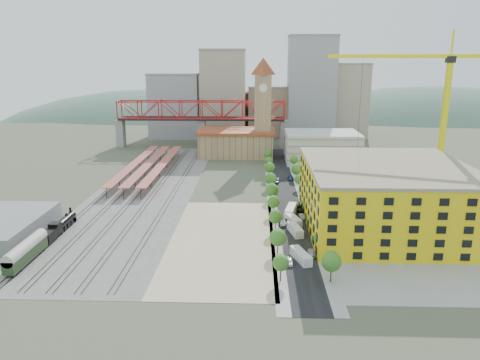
{
  "coord_description": "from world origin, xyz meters",
  "views": [
    {
      "loc": [
        4.86,
        -149.29,
        47.64
      ],
      "look_at": [
        -0.14,
        -5.1,
        10.0
      ],
      "focal_mm": 35.0,
      "sensor_mm": 36.0,
      "label": 1
    }
  ],
  "objects_px": {
    "locomotive": "(60,226)",
    "car_0": "(289,262)",
    "construction_building": "(385,196)",
    "site_trailer_b": "(295,230)",
    "site_trailer_c": "(293,220)",
    "site_trailer_a": "(301,256)",
    "site_trailer_d": "(291,211)",
    "clock_tower": "(263,99)",
    "coach": "(26,251)",
    "tower_crane": "(435,98)"
  },
  "relations": [
    {
      "from": "construction_building",
      "to": "site_trailer_c",
      "type": "xyz_separation_m",
      "value": [
        -26.0,
        1.7,
        -8.17
      ]
    },
    {
      "from": "clock_tower",
      "to": "construction_building",
      "type": "xyz_separation_m",
      "value": [
        34.0,
        -99.99,
        -19.29
      ]
    },
    {
      "from": "clock_tower",
      "to": "coach",
      "type": "height_order",
      "value": "clock_tower"
    },
    {
      "from": "construction_building",
      "to": "site_trailer_a",
      "type": "relative_size",
      "value": 5.8
    },
    {
      "from": "construction_building",
      "to": "car_0",
      "type": "relative_size",
      "value": 12.18
    },
    {
      "from": "clock_tower",
      "to": "coach",
      "type": "xyz_separation_m",
      "value": [
        -58.0,
        -127.27,
        -25.77
      ]
    },
    {
      "from": "tower_crane",
      "to": "car_0",
      "type": "relative_size",
      "value": 13.6
    },
    {
      "from": "construction_building",
      "to": "locomotive",
      "type": "xyz_separation_m",
      "value": [
        -92.0,
        -7.44,
        -7.45
      ]
    },
    {
      "from": "site_trailer_a",
      "to": "car_0",
      "type": "height_order",
      "value": "site_trailer_a"
    },
    {
      "from": "site_trailer_b",
      "to": "site_trailer_c",
      "type": "distance_m",
      "value": 7.67
    },
    {
      "from": "site_trailer_a",
      "to": "construction_building",
      "type": "bearing_deg",
      "value": 24.1
    },
    {
      "from": "tower_crane",
      "to": "site_trailer_c",
      "type": "distance_m",
      "value": 64.05
    },
    {
      "from": "locomotive",
      "to": "site_trailer_b",
      "type": "xyz_separation_m",
      "value": [
        66.0,
        1.47,
        -0.77
      ]
    },
    {
      "from": "site_trailer_b",
      "to": "site_trailer_c",
      "type": "relative_size",
      "value": 0.96
    },
    {
      "from": "site_trailer_c",
      "to": "car_0",
      "type": "relative_size",
      "value": 2.18
    },
    {
      "from": "coach",
      "to": "car_0",
      "type": "bearing_deg",
      "value": 0.91
    },
    {
      "from": "clock_tower",
      "to": "site_trailer_a",
      "type": "xyz_separation_m",
      "value": [
        8.0,
        -123.92,
        -27.5
      ]
    },
    {
      "from": "site_trailer_b",
      "to": "site_trailer_d",
      "type": "height_order",
      "value": "site_trailer_d"
    },
    {
      "from": "site_trailer_c",
      "to": "coach",
      "type": "bearing_deg",
      "value": -173.32
    },
    {
      "from": "locomotive",
      "to": "site_trailer_b",
      "type": "bearing_deg",
      "value": 1.28
    },
    {
      "from": "locomotive",
      "to": "car_0",
      "type": "relative_size",
      "value": 5.06
    },
    {
      "from": "locomotive",
      "to": "site_trailer_d",
      "type": "xyz_separation_m",
      "value": [
        66.0,
        17.71,
        -0.58
      ]
    },
    {
      "from": "site_trailer_b",
      "to": "car_0",
      "type": "distance_m",
      "value": 20.53
    },
    {
      "from": "site_trailer_a",
      "to": "site_trailer_b",
      "type": "bearing_deg",
      "value": 71.48
    },
    {
      "from": "coach",
      "to": "site_trailer_d",
      "type": "xyz_separation_m",
      "value": [
        66.0,
        37.55,
        -1.55
      ]
    },
    {
      "from": "clock_tower",
      "to": "site_trailer_a",
      "type": "distance_m",
      "value": 127.19
    },
    {
      "from": "tower_crane",
      "to": "site_trailer_a",
      "type": "relative_size",
      "value": 6.48
    },
    {
      "from": "coach",
      "to": "site_trailer_a",
      "type": "height_order",
      "value": "coach"
    },
    {
      "from": "clock_tower",
      "to": "construction_building",
      "type": "relative_size",
      "value": 1.03
    },
    {
      "from": "tower_crane",
      "to": "car_0",
      "type": "bearing_deg",
      "value": -132.74
    },
    {
      "from": "construction_building",
      "to": "site_trailer_d",
      "type": "distance_m",
      "value": 29.09
    },
    {
      "from": "car_0",
      "to": "site_trailer_c",
      "type": "bearing_deg",
      "value": 85.31
    },
    {
      "from": "site_trailer_b",
      "to": "site_trailer_d",
      "type": "distance_m",
      "value": 16.24
    },
    {
      "from": "tower_crane",
      "to": "site_trailer_d",
      "type": "distance_m",
      "value": 60.9
    },
    {
      "from": "construction_building",
      "to": "tower_crane",
      "type": "xyz_separation_m",
      "value": [
        21.52,
        28.4,
        25.46
      ]
    },
    {
      "from": "clock_tower",
      "to": "site_trailer_d",
      "type": "xyz_separation_m",
      "value": [
        8.0,
        -89.72,
        -27.32
      ]
    },
    {
      "from": "coach",
      "to": "car_0",
      "type": "xyz_separation_m",
      "value": [
        63.0,
        1.01,
        -2.22
      ]
    },
    {
      "from": "car_0",
      "to": "construction_building",
      "type": "bearing_deg",
      "value": 43.6
    },
    {
      "from": "clock_tower",
      "to": "locomotive",
      "type": "xyz_separation_m",
      "value": [
        -58.0,
        -107.43,
        -26.74
      ]
    },
    {
      "from": "construction_building",
      "to": "site_trailer_b",
      "type": "bearing_deg",
      "value": -167.08
    },
    {
      "from": "coach",
      "to": "site_trailer_a",
      "type": "bearing_deg",
      "value": 2.91
    },
    {
      "from": "clock_tower",
      "to": "site_trailer_b",
      "type": "xyz_separation_m",
      "value": [
        8.0,
        -105.96,
        -27.51
      ]
    },
    {
      "from": "construction_building",
      "to": "car_0",
      "type": "xyz_separation_m",
      "value": [
        -29.0,
        -26.27,
        -8.7
      ]
    },
    {
      "from": "car_0",
      "to": "clock_tower",
      "type": "bearing_deg",
      "value": 93.7
    },
    {
      "from": "clock_tower",
      "to": "site_trailer_a",
      "type": "bearing_deg",
      "value": -86.31
    },
    {
      "from": "site_trailer_d",
      "to": "site_trailer_a",
      "type": "bearing_deg",
      "value": -77.7
    },
    {
      "from": "clock_tower",
      "to": "site_trailer_c",
      "type": "xyz_separation_m",
      "value": [
        8.0,
        -98.29,
        -27.46
      ]
    },
    {
      "from": "clock_tower",
      "to": "locomotive",
      "type": "distance_m",
      "value": 124.98
    },
    {
      "from": "clock_tower",
      "to": "site_trailer_c",
      "type": "relative_size",
      "value": 5.75
    },
    {
      "from": "site_trailer_a",
      "to": "site_trailer_d",
      "type": "bearing_deg",
      "value": 71.48
    }
  ]
}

